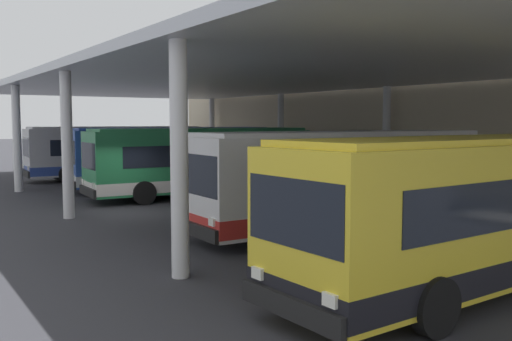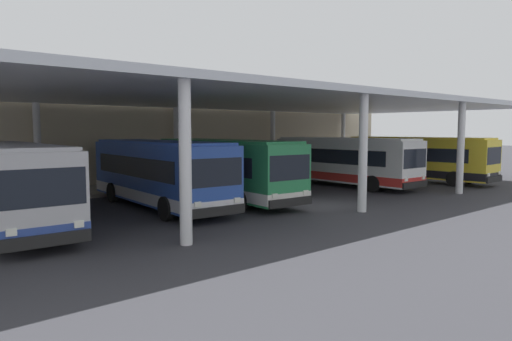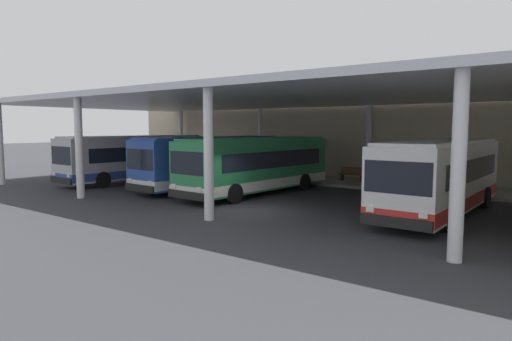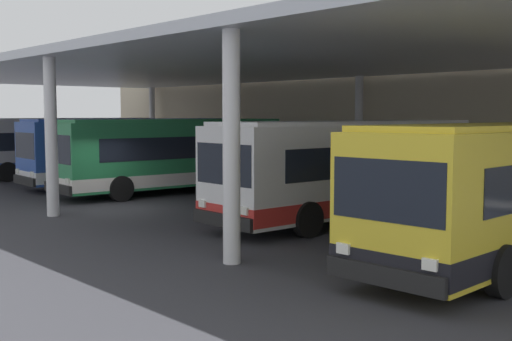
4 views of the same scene
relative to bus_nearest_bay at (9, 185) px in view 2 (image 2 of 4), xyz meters
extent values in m
plane|color=#333338|center=(12.92, -3.85, -1.66)|extent=(200.00, 200.00, 0.00)
cube|color=gray|center=(12.92, 7.90, -1.57)|extent=(42.00, 4.50, 0.18)
cube|color=#C1B293|center=(12.92, 11.15, 1.56)|extent=(48.00, 1.60, 6.43)
cube|color=silver|center=(12.92, 1.65, 3.74)|extent=(40.00, 17.00, 0.30)
cylinder|color=silver|center=(3.67, -6.35, 0.97)|extent=(0.40, 0.40, 5.25)
cylinder|color=silver|center=(3.67, 9.65, 0.97)|extent=(0.40, 0.40, 5.25)
cylinder|color=silver|center=(12.92, -6.35, 0.97)|extent=(0.40, 0.40, 5.25)
cylinder|color=silver|center=(12.92, 9.65, 0.97)|extent=(0.40, 0.40, 5.25)
cylinder|color=silver|center=(22.17, -6.35, 0.97)|extent=(0.40, 0.40, 5.25)
cylinder|color=silver|center=(22.17, 9.65, 0.97)|extent=(0.40, 0.40, 5.25)
cylinder|color=silver|center=(31.42, 9.65, 0.97)|extent=(0.40, 0.40, 5.25)
cube|color=#B7B7BC|center=(0.00, 0.00, 0.04)|extent=(2.98, 10.51, 2.70)
cube|color=#2D4799|center=(0.00, 0.00, -0.96)|extent=(3.00, 10.53, 0.50)
cube|color=black|center=(0.01, 0.15, 0.34)|extent=(2.94, 8.64, 0.90)
cube|color=black|center=(-0.24, -5.15, 0.39)|extent=(2.30, 0.23, 1.10)
cube|color=black|center=(-0.24, -5.23, -1.11)|extent=(2.45, 0.27, 0.36)
cube|color=silver|center=(0.00, 0.00, 1.45)|extent=(2.76, 10.08, 0.12)
cube|color=yellow|center=(-0.24, -5.12, 1.21)|extent=(1.75, 0.20, 0.28)
cube|color=white|center=(-1.14, -5.18, -0.76)|extent=(0.28, 0.09, 0.20)
cube|color=white|center=(0.65, -5.27, -0.76)|extent=(0.28, 0.09, 0.20)
cylinder|color=black|center=(1.07, -3.28, -1.16)|extent=(0.33, 1.01, 1.00)
cylinder|color=black|center=(1.36, 2.80, -1.16)|extent=(0.33, 1.01, 1.00)
cube|color=#284CA8|center=(6.57, 0.70, 0.04)|extent=(3.13, 10.53, 2.70)
cube|color=silver|center=(6.57, 0.70, -0.96)|extent=(3.15, 10.55, 0.50)
cube|color=black|center=(6.58, 0.85, 0.34)|extent=(3.05, 8.67, 0.90)
cube|color=black|center=(6.25, -4.44, 0.39)|extent=(2.30, 0.26, 1.10)
cube|color=black|center=(6.25, -4.53, -1.11)|extent=(2.46, 0.31, 0.36)
cube|color=#2A50B0|center=(6.57, 0.70, 1.45)|extent=(2.90, 10.11, 0.12)
cube|color=yellow|center=(6.26, -4.41, 1.21)|extent=(1.75, 0.23, 0.28)
cube|color=white|center=(5.35, -4.47, -0.76)|extent=(0.28, 0.10, 0.20)
cube|color=white|center=(7.15, -4.58, -0.76)|extent=(0.28, 0.10, 0.20)
cylinder|color=black|center=(5.15, -2.45, -1.16)|extent=(0.34, 1.02, 1.00)
cylinder|color=black|center=(7.59, -2.60, -1.16)|extent=(0.34, 1.02, 1.00)
cylinder|color=black|center=(5.52, 3.63, -1.16)|extent=(0.34, 1.02, 1.00)
cylinder|color=black|center=(7.96, 3.48, -1.16)|extent=(0.34, 1.02, 1.00)
cube|color=#28844C|center=(10.25, 0.46, 0.04)|extent=(3.06, 10.52, 2.70)
cube|color=white|center=(10.25, 0.46, -0.96)|extent=(3.08, 10.54, 0.50)
cube|color=black|center=(10.25, 0.61, 0.34)|extent=(2.99, 8.65, 0.90)
cube|color=black|center=(9.97, -4.68, 0.39)|extent=(2.30, 0.24, 1.10)
cube|color=black|center=(9.96, -4.77, -1.11)|extent=(2.46, 0.29, 0.36)
cube|color=#2A8B50|center=(10.25, 0.46, 1.45)|extent=(2.83, 10.09, 0.12)
cube|color=yellow|center=(9.97, -4.65, 1.21)|extent=(1.75, 0.21, 0.28)
cube|color=white|center=(9.07, -4.71, -0.76)|extent=(0.28, 0.09, 0.20)
cube|color=white|center=(10.86, -4.81, -0.76)|extent=(0.28, 0.09, 0.20)
cylinder|color=black|center=(8.85, -2.69, -1.16)|extent=(0.33, 1.01, 1.00)
cylinder|color=black|center=(11.30, -2.82, -1.16)|extent=(0.33, 1.01, 1.00)
cylinder|color=black|center=(9.18, 3.39, -1.16)|extent=(0.33, 1.01, 1.00)
cylinder|color=black|center=(11.62, 3.25, -1.16)|extent=(0.33, 1.01, 1.00)
cube|color=white|center=(20.05, 0.42, 0.04)|extent=(2.69, 10.44, 2.70)
cube|color=red|center=(20.05, 0.42, -0.96)|extent=(2.71, 10.46, 0.50)
cube|color=black|center=(20.06, 0.57, 0.34)|extent=(2.69, 8.57, 0.90)
cube|color=black|center=(19.96, -4.73, 0.39)|extent=(2.30, 0.16, 1.10)
cube|color=black|center=(19.96, -4.82, -1.11)|extent=(2.45, 0.20, 0.36)
cube|color=white|center=(20.05, 0.42, 1.45)|extent=(2.48, 10.02, 0.12)
cube|color=yellow|center=(19.96, -4.70, 1.21)|extent=(1.75, 0.15, 0.28)
cube|color=white|center=(19.06, -4.79, -0.76)|extent=(0.28, 0.09, 0.20)
cube|color=white|center=(20.86, -4.82, -0.76)|extent=(0.28, 0.09, 0.20)
cylinder|color=black|center=(18.77, -2.78, -1.16)|extent=(0.30, 1.00, 1.00)
cylinder|color=black|center=(21.22, -2.82, -1.16)|extent=(0.30, 1.00, 1.00)
cylinder|color=black|center=(18.88, 3.30, -1.16)|extent=(0.30, 1.00, 1.00)
cylinder|color=black|center=(21.33, 3.26, -1.16)|extent=(0.30, 1.00, 1.00)
cube|color=yellow|center=(26.29, -1.27, 0.04)|extent=(2.93, 10.49, 2.70)
cube|color=black|center=(26.29, -1.27, -0.96)|extent=(2.95, 10.52, 0.50)
cube|color=black|center=(26.28, -1.12, 0.34)|extent=(2.89, 8.63, 0.90)
cube|color=black|center=(26.50, -6.41, 0.39)|extent=(2.30, 0.22, 1.10)
cube|color=black|center=(26.51, -6.50, -1.11)|extent=(2.45, 0.26, 0.36)
cube|color=yellow|center=(26.29, -1.27, 1.45)|extent=(2.71, 10.07, 0.12)
cube|color=yellow|center=(26.50, -6.38, 1.21)|extent=(1.75, 0.19, 0.28)
cube|color=white|center=(25.61, -6.53, -0.76)|extent=(0.28, 0.09, 0.20)
cube|color=white|center=(27.40, -6.46, -0.76)|extent=(0.28, 0.09, 0.20)
cylinder|color=black|center=(25.20, -4.54, -1.16)|extent=(0.32, 1.01, 1.00)
cylinder|color=black|center=(27.65, -4.44, -1.16)|extent=(0.32, 1.01, 1.00)
cylinder|color=black|center=(24.95, 1.54, -1.16)|extent=(0.32, 1.01, 1.00)
cylinder|color=black|center=(27.39, 1.64, -1.16)|extent=(0.32, 1.01, 1.00)
cube|color=brown|center=(12.55, 7.90, -1.03)|extent=(1.80, 0.44, 0.08)
cube|color=brown|center=(12.55, 8.10, -0.78)|extent=(1.80, 0.06, 0.44)
cube|color=#2D2D33|center=(11.85, 7.90, -1.25)|extent=(0.10, 0.36, 0.45)
cube|color=#2D2D33|center=(13.25, 7.90, -1.25)|extent=(0.10, 0.36, 0.45)
cylinder|color=maroon|center=(14.86, 7.68, -1.03)|extent=(0.48, 0.48, 0.90)
cylinder|color=black|center=(14.86, 7.68, -0.54)|extent=(0.52, 0.52, 0.08)
camera|label=1|loc=(33.52, -11.73, 1.83)|focal=39.77mm
camera|label=2|loc=(-4.13, -18.91, 2.02)|focal=32.48mm
camera|label=3|loc=(24.92, -19.15, 2.03)|focal=30.84mm
camera|label=4|loc=(33.25, -15.65, 1.73)|focal=45.35mm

